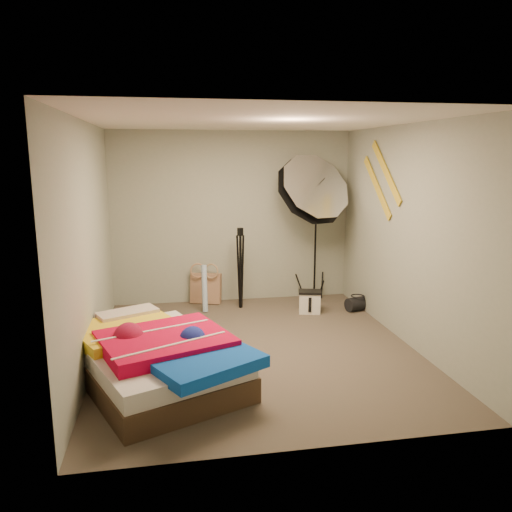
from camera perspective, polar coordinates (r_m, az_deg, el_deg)
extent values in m
plane|color=brown|center=(5.74, 0.08, -10.55)|extent=(4.00, 4.00, 0.00)
plane|color=silver|center=(5.34, 0.09, 15.19)|extent=(4.00, 4.00, 0.00)
plane|color=gray|center=(7.36, -2.70, 4.41)|extent=(3.50, 0.00, 3.50)
plane|color=gray|center=(3.50, 5.95, -3.60)|extent=(3.50, 0.00, 3.50)
plane|color=gray|center=(5.38, -18.60, 1.18)|extent=(0.00, 4.00, 4.00)
plane|color=gray|center=(5.96, 16.88, 2.25)|extent=(0.00, 4.00, 4.00)
cube|color=tan|center=(7.42, -5.74, -3.68)|extent=(0.48, 0.32, 0.46)
cylinder|color=#5688C0|center=(7.01, -5.90, -3.70)|extent=(0.08, 0.19, 0.66)
cube|color=silver|center=(6.99, 6.15, -5.31)|extent=(0.33, 0.27, 0.29)
cylinder|color=black|center=(7.20, 11.51, -5.38)|extent=(0.36, 0.27, 0.19)
cube|color=gold|center=(6.43, 14.65, 9.29)|extent=(0.02, 0.91, 0.78)
cube|color=gold|center=(6.67, 13.66, 7.68)|extent=(0.02, 0.91, 0.78)
cube|color=#412E1F|center=(5.01, -11.33, -12.81)|extent=(1.84, 2.12, 0.23)
cube|color=beige|center=(4.93, -11.42, -10.74)|extent=(1.79, 2.07, 0.16)
cube|color=yellow|center=(5.20, -14.52, -8.34)|extent=(1.26, 1.20, 0.12)
cube|color=red|center=(4.78, -10.38, -9.70)|extent=(1.37, 1.27, 0.14)
cube|color=blue|center=(4.39, -5.95, -11.89)|extent=(1.12, 1.05, 0.11)
cube|color=#CA8EA6|center=(5.55, -14.44, -6.68)|extent=(0.68, 0.52, 0.12)
cylinder|color=black|center=(7.45, 6.80, 1.54)|extent=(0.03, 0.03, 1.76)
cube|color=black|center=(7.36, 6.95, 7.87)|extent=(0.07, 0.07, 0.11)
cone|color=white|center=(7.14, 6.28, 7.33)|extent=(1.24, 1.02, 1.29)
cylinder|color=black|center=(7.07, -1.78, -1.85)|extent=(0.05, 0.05, 1.05)
cube|color=black|center=(6.96, -1.81, 2.79)|extent=(0.08, 0.08, 0.11)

